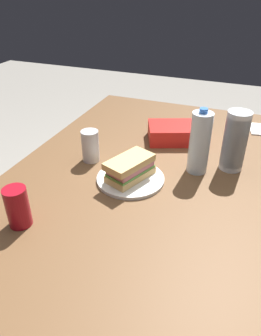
# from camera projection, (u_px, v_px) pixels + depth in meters

# --- Properties ---
(ground_plane) EXTENTS (8.00, 8.00, 0.00)m
(ground_plane) POSITION_uv_depth(u_px,v_px,m) (151.00, 332.00, 1.46)
(ground_plane) COLOR gray
(dining_table) EXTENTS (1.69, 1.12, 0.77)m
(dining_table) POSITION_uv_depth(u_px,v_px,m) (157.00, 214.00, 1.09)
(dining_table) COLOR brown
(dining_table) RESTS_ON ground_plane
(paper_plate) EXTENTS (0.24, 0.24, 0.01)m
(paper_plate) POSITION_uv_depth(u_px,v_px,m) (130.00, 179.00, 1.12)
(paper_plate) COLOR white
(paper_plate) RESTS_ON dining_table
(sandwich) EXTENTS (0.20, 0.15, 0.08)m
(sandwich) POSITION_uv_depth(u_px,v_px,m) (130.00, 168.00, 1.09)
(sandwich) COLOR #DBB26B
(sandwich) RESTS_ON paper_plate
(soda_can_red) EXTENTS (0.07, 0.07, 0.12)m
(soda_can_red) POSITION_uv_depth(u_px,v_px,m) (18.00, 207.00, 0.90)
(soda_can_red) COLOR maroon
(soda_can_red) RESTS_ON dining_table
(chip_bag) EXTENTS (0.22, 0.27, 0.07)m
(chip_bag) POSITION_uv_depth(u_px,v_px,m) (176.00, 133.00, 1.37)
(chip_bag) COLOR red
(chip_bag) RESTS_ON dining_table
(water_bottle_tall) EXTENTS (0.07, 0.07, 0.24)m
(water_bottle_tall) POSITION_uv_depth(u_px,v_px,m) (200.00, 143.00, 1.12)
(water_bottle_tall) COLOR silver
(water_bottle_tall) RESTS_ON dining_table
(plastic_cup_stack) EXTENTS (0.08, 0.08, 0.22)m
(plastic_cup_stack) POSITION_uv_depth(u_px,v_px,m) (235.00, 141.00, 1.14)
(plastic_cup_stack) COLOR silver
(plastic_cup_stack) RESTS_ON dining_table
(soda_can_silver) EXTENTS (0.07, 0.07, 0.12)m
(soda_can_silver) POSITION_uv_depth(u_px,v_px,m) (90.00, 146.00, 1.21)
(soda_can_silver) COLOR silver
(soda_can_silver) RESTS_ON dining_table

